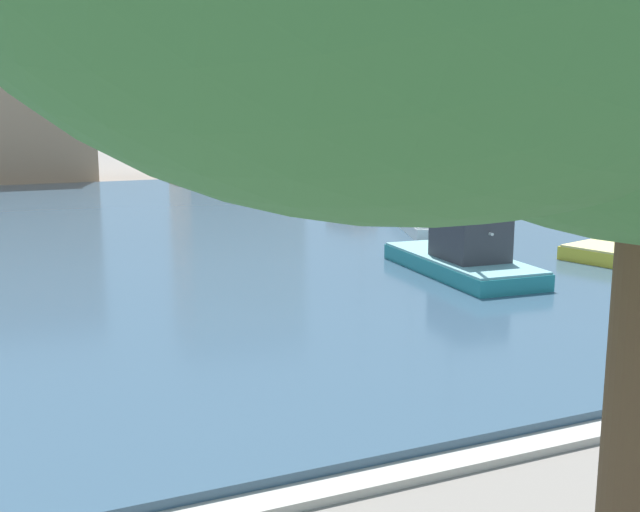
% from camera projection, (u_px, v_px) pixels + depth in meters
% --- Properties ---
extents(harbor_water, '(84.15, 40.89, 0.26)m').
position_uv_depth(harbor_water, '(109.00, 236.00, 28.61)').
color(harbor_water, '#334C60').
rests_on(harbor_water, ground).
extents(quay_edge_coping, '(84.15, 0.50, 0.12)m').
position_uv_depth(quay_edge_coping, '(369.00, 481.00, 10.07)').
color(quay_edge_coping, '#ADA89E').
rests_on(quay_edge_coping, ground).
extents(sailboat_teal, '(2.51, 6.45, 6.65)m').
position_uv_depth(sailboat_teal, '(455.00, 259.00, 21.92)').
color(sailboat_teal, teal).
rests_on(sailboat_teal, ground).
extents(sailboat_grey, '(2.61, 8.11, 8.17)m').
position_uv_depth(sailboat_grey, '(363.00, 199.00, 36.54)').
color(sailboat_grey, '#939399').
rests_on(sailboat_grey, ground).
extents(sailboat_white, '(4.55, 9.33, 8.39)m').
position_uv_depth(sailboat_white, '(413.00, 215.00, 31.11)').
color(sailboat_white, white).
rests_on(sailboat_white, ground).
extents(townhouse_narrow_midrow, '(7.89, 7.04, 10.12)m').
position_uv_depth(townhouse_narrow_midrow, '(25.00, 103.00, 49.75)').
color(townhouse_narrow_midrow, tan).
rests_on(townhouse_narrow_midrow, ground).
extents(townhouse_wide_warehouse, '(8.48, 6.37, 12.94)m').
position_uv_depth(townhouse_wide_warehouse, '(234.00, 83.00, 54.85)').
color(townhouse_wide_warehouse, '#C6B293').
rests_on(townhouse_wide_warehouse, ground).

